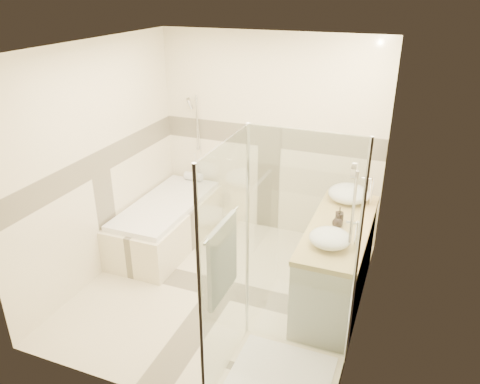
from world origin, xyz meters
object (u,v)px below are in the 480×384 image
(amenity_bottle_a, at_px, (339,216))
(shower_enclosure, at_px, (270,328))
(bathtub, at_px, (167,221))
(vessel_sink_near, at_px, (349,194))
(amenity_bottle_b, at_px, (338,221))
(vanity, at_px, (336,262))
(vessel_sink_far, at_px, (330,238))

(amenity_bottle_a, bearing_deg, shower_enclosure, -101.90)
(bathtub, height_order, shower_enclosure, shower_enclosure)
(vessel_sink_near, xyz_separation_m, amenity_bottle_b, (0.00, -0.63, -0.02))
(vanity, bearing_deg, vessel_sink_far, -92.69)
(vanity, bearing_deg, shower_enclosure, -102.97)
(vanity, height_order, vessel_sink_far, vessel_sink_far)
(amenity_bottle_a, xyz_separation_m, amenity_bottle_b, (0.00, -0.09, -0.02))
(bathtub, xyz_separation_m, vanity, (2.15, -0.35, 0.12))
(vanity, xyz_separation_m, vessel_sink_far, (-0.02, -0.42, 0.50))
(bathtub, xyz_separation_m, amenity_bottle_b, (2.13, -0.41, 0.61))
(bathtub, height_order, vessel_sink_far, vessel_sink_far)
(shower_enclosure, height_order, amenity_bottle_a, shower_enclosure)
(vessel_sink_far, distance_m, amenity_bottle_a, 0.45)
(bathtub, bearing_deg, vessel_sink_far, -19.98)
(vanity, height_order, shower_enclosure, shower_enclosure)
(vanity, xyz_separation_m, shower_enclosure, (-0.29, -1.27, 0.08))
(vessel_sink_near, bearing_deg, bathtub, -174.15)
(amenity_bottle_a, bearing_deg, amenity_bottle_b, -90.00)
(vessel_sink_near, relative_size, vessel_sink_far, 1.18)
(bathtub, relative_size, shower_enclosure, 0.83)
(vanity, xyz_separation_m, amenity_bottle_a, (-0.02, 0.02, 0.51))
(shower_enclosure, distance_m, vessel_sink_far, 0.98)
(vanity, relative_size, shower_enclosure, 0.79)
(shower_enclosure, bearing_deg, amenity_bottle_a, 78.10)
(vessel_sink_far, bearing_deg, amenity_bottle_b, 90.00)
(vessel_sink_far, relative_size, amenity_bottle_b, 2.75)
(vessel_sink_far, bearing_deg, amenity_bottle_a, 90.00)
(vanity, distance_m, vessel_sink_far, 0.66)
(shower_enclosure, relative_size, amenity_bottle_a, 12.11)
(shower_enclosure, distance_m, vessel_sink_near, 1.91)
(bathtub, height_order, vessel_sink_near, vessel_sink_near)
(vessel_sink_near, height_order, amenity_bottle_b, vessel_sink_near)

